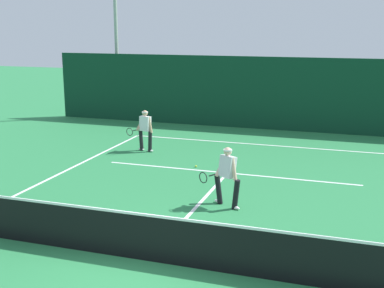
{
  "coord_description": "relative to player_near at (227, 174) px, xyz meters",
  "views": [
    {
      "loc": [
        3.78,
        -8.54,
        4.6
      ],
      "look_at": [
        -1.01,
        5.92,
        1.0
      ],
      "focal_mm": 47.27,
      "sensor_mm": 36.0,
      "label": 1
    }
  ],
  "objects": [
    {
      "name": "tennis_net",
      "position": [
        -0.72,
        -3.53,
        -0.35
      ],
      "size": [
        11.04,
        0.09,
        1.05
      ],
      "color": "#1E4723",
      "rests_on": "ground_plane"
    },
    {
      "name": "tennis_ball",
      "position": [
        -1.88,
        3.26,
        -0.83
      ],
      "size": [
        0.07,
        0.07,
        0.07
      ],
      "primitive_type": "sphere",
      "color": "#D1E033",
      "rests_on": "ground_plane"
    },
    {
      "name": "ground_plane",
      "position": [
        -0.72,
        -3.53,
        -0.87
      ],
      "size": [
        80.0,
        80.0,
        0.0
      ],
      "primitive_type": "plane",
      "color": "#297D46"
    },
    {
      "name": "player_far",
      "position": [
        -4.35,
        4.75,
        -0.02
      ],
      "size": [
        0.88,
        0.85,
        1.55
      ],
      "rotation": [
        0.0,
        0.0,
        2.92
      ],
      "color": "black",
      "rests_on": "ground_plane"
    },
    {
      "name": "player_near",
      "position": [
        0.0,
        0.0,
        0.0
      ],
      "size": [
        1.08,
        0.78,
        1.58
      ],
      "rotation": [
        0.0,
        0.0,
        2.62
      ],
      "color": "black",
      "rests_on": "ground_plane"
    },
    {
      "name": "court_line_baseline_far",
      "position": [
        -0.72,
        7.14,
        -0.86
      ],
      "size": [
        10.08,
        0.1,
        0.01
      ],
      "primitive_type": "cube",
      "color": "white",
      "rests_on": "ground_plane"
    },
    {
      "name": "back_fence_windscreen",
      "position": [
        -0.72,
        10.26,
        0.76
      ],
      "size": [
        20.95,
        0.12,
        3.24
      ],
      "primitive_type": "cube",
      "color": "#0D3624",
      "rests_on": "ground_plane"
    },
    {
      "name": "court_line_service",
      "position": [
        -0.72,
        2.94,
        -0.86
      ],
      "size": [
        8.22,
        0.1,
        0.01
      ],
      "primitive_type": "cube",
      "color": "white",
      "rests_on": "ground_plane"
    },
    {
      "name": "court_line_centre",
      "position": [
        -0.72,
        -0.33,
        -0.86
      ],
      "size": [
        0.1,
        6.4,
        0.01
      ],
      "primitive_type": "cube",
      "color": "white",
      "rests_on": "ground_plane"
    },
    {
      "name": "light_pole",
      "position": [
        -8.59,
        11.08,
        4.04
      ],
      "size": [
        0.55,
        0.44,
        8.08
      ],
      "color": "#9EA39E",
      "rests_on": "ground_plane"
    },
    {
      "name": "tennis_ball_extra",
      "position": [
        -4.05,
        -1.41,
        -0.83
      ],
      "size": [
        0.07,
        0.07,
        0.07
      ],
      "primitive_type": "sphere",
      "color": "#D1E033",
      "rests_on": "ground_plane"
    }
  ]
}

